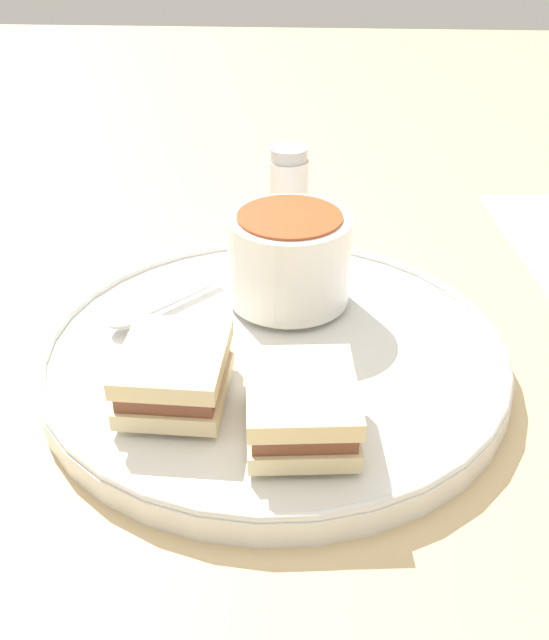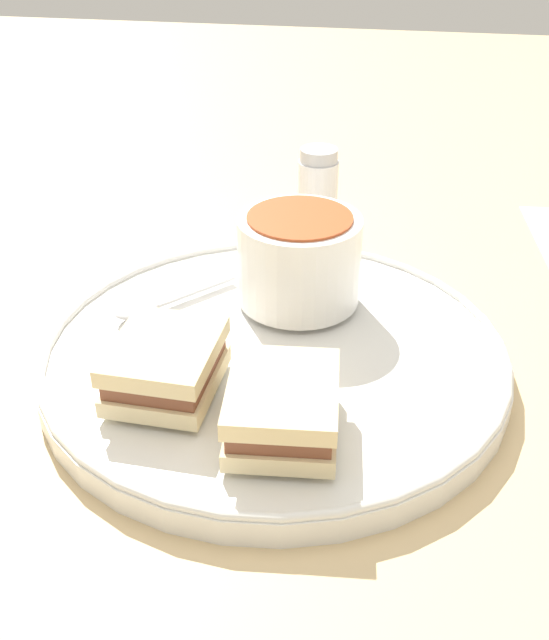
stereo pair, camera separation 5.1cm
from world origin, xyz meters
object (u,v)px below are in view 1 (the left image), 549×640
(soup_bowl, at_px, (289,257))
(salt_shaker, at_px, (283,189))
(spoon, at_px, (137,315))
(sandwich_half_near, at_px, (175,372))
(sandwich_half_far, at_px, (301,406))

(soup_bowl, relative_size, salt_shaker, 1.14)
(spoon, bearing_deg, sandwich_half_near, 68.09)
(soup_bowl, distance_m, salt_shaker, 0.17)
(soup_bowl, relative_size, sandwich_half_far, 1.11)
(sandwich_half_near, relative_size, salt_shaker, 0.99)
(sandwich_half_near, relative_size, sandwich_half_far, 0.96)
(soup_bowl, height_order, salt_shaker, soup_bowl)
(spoon, distance_m, sandwich_half_near, 0.10)
(spoon, xyz_separation_m, sandwich_half_far, (-0.12, 0.12, 0.01))
(sandwich_half_near, bearing_deg, soup_bowl, -117.89)
(soup_bowl, bearing_deg, sandwich_half_near, 62.11)
(sandwich_half_near, xyz_separation_m, salt_shaker, (-0.05, -0.30, 0.00))
(soup_bowl, bearing_deg, sandwich_half_far, 94.96)
(sandwich_half_far, relative_size, salt_shaker, 1.03)
(salt_shaker, bearing_deg, sandwich_half_far, 94.45)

